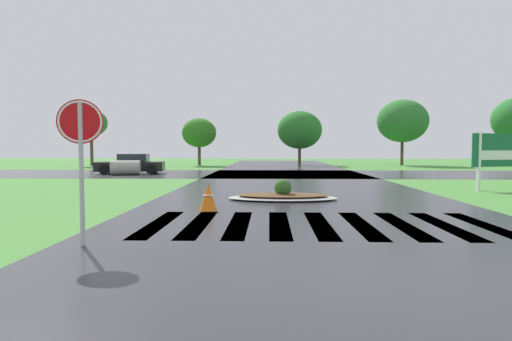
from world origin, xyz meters
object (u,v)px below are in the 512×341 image
(stop_sign, at_px, (81,137))
(traffic_cone, at_px, (208,197))
(car_dark_suv, at_px, (131,164))
(drainage_pipe_stack, at_px, (126,168))
(median_island, at_px, (283,196))
(estate_billboard, at_px, (501,153))

(stop_sign, relative_size, traffic_cone, 3.40)
(stop_sign, distance_m, traffic_cone, 4.74)
(car_dark_suv, xyz_separation_m, drainage_pipe_stack, (0.13, -1.46, -0.14))
(stop_sign, xyz_separation_m, traffic_cone, (1.58, 4.21, -1.52))
(median_island, bearing_deg, drainage_pipe_stack, 127.70)
(stop_sign, height_order, median_island, stop_sign)
(median_island, height_order, car_dark_suv, car_dark_suv)
(car_dark_suv, bearing_deg, stop_sign, 98.15)
(estate_billboard, height_order, drainage_pipe_stack, estate_billboard)
(drainage_pipe_stack, bearing_deg, traffic_cone, -63.49)
(drainage_pipe_stack, height_order, traffic_cone, drainage_pipe_stack)
(median_island, bearing_deg, traffic_cone, -130.87)
(median_island, bearing_deg, estate_billboard, 21.36)
(stop_sign, relative_size, car_dark_suv, 0.57)
(stop_sign, xyz_separation_m, median_island, (3.68, 6.64, -1.75))
(median_island, bearing_deg, car_dark_suv, 124.97)
(estate_billboard, xyz_separation_m, drainage_pipe_stack, (-18.21, 8.63, -1.05))
(estate_billboard, xyz_separation_m, car_dark_suv, (-18.35, 10.10, -0.91))
(stop_sign, xyz_separation_m, estate_billboard, (12.54, 10.10, -0.38))
(median_island, height_order, drainage_pipe_stack, drainage_pipe_stack)
(stop_sign, distance_m, estate_billboard, 16.11)
(car_dark_suv, relative_size, traffic_cone, 6.02)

